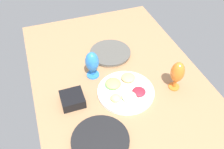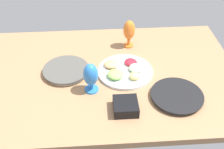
{
  "view_description": "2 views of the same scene",
  "coord_description": "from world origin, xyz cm",
  "px_view_note": "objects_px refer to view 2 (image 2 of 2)",
  "views": [
    {
      "loc": [
        98.2,
        -39.21,
        108.42
      ],
      "look_at": [
        1.13,
        -5.26,
        7.93
      ],
      "focal_mm": 39.25,
      "sensor_mm": 36.0,
      "label": 1
    },
    {
      "loc": [
        -6.45,
        -130.81,
        107.8
      ],
      "look_at": [
        1.9,
        -10.83,
        7.93
      ],
      "focal_mm": 44.72,
      "sensor_mm": 36.0,
      "label": 2
    }
  ],
  "objects_px": {
    "fruit_platter": "(124,70)",
    "hurricane_glass_orange": "(129,31)",
    "hurricane_glass_blue": "(91,76)",
    "square_bowl_black": "(126,106)",
    "dinner_plate_right": "(177,96)",
    "dinner_plate_left": "(66,70)"
  },
  "relations": [
    {
      "from": "dinner_plate_left",
      "to": "dinner_plate_right",
      "type": "height_order",
      "value": "dinner_plate_left"
    },
    {
      "from": "hurricane_glass_blue",
      "to": "hurricane_glass_orange",
      "type": "xyz_separation_m",
      "value": [
        0.26,
        0.43,
        0.01
      ]
    },
    {
      "from": "fruit_platter",
      "to": "square_bowl_black",
      "type": "height_order",
      "value": "square_bowl_black"
    },
    {
      "from": "dinner_plate_left",
      "to": "hurricane_glass_orange",
      "type": "distance_m",
      "value": 0.5
    },
    {
      "from": "hurricane_glass_orange",
      "to": "square_bowl_black",
      "type": "height_order",
      "value": "hurricane_glass_orange"
    },
    {
      "from": "dinner_plate_left",
      "to": "hurricane_glass_orange",
      "type": "height_order",
      "value": "hurricane_glass_orange"
    },
    {
      "from": "dinner_plate_left",
      "to": "fruit_platter",
      "type": "height_order",
      "value": "fruit_platter"
    },
    {
      "from": "dinner_plate_right",
      "to": "hurricane_glass_orange",
      "type": "bearing_deg",
      "value": 111.33
    },
    {
      "from": "dinner_plate_right",
      "to": "fruit_platter",
      "type": "height_order",
      "value": "fruit_platter"
    },
    {
      "from": "square_bowl_black",
      "to": "hurricane_glass_orange",
      "type": "bearing_deg",
      "value": 81.92
    },
    {
      "from": "hurricane_glass_blue",
      "to": "hurricane_glass_orange",
      "type": "height_order",
      "value": "hurricane_glass_orange"
    },
    {
      "from": "dinner_plate_right",
      "to": "fruit_platter",
      "type": "xyz_separation_m",
      "value": [
        -0.26,
        0.24,
        0.0
      ]
    },
    {
      "from": "dinner_plate_left",
      "to": "hurricane_glass_orange",
      "type": "xyz_separation_m",
      "value": [
        0.41,
        0.26,
        0.1
      ]
    },
    {
      "from": "fruit_platter",
      "to": "hurricane_glass_orange",
      "type": "bearing_deg",
      "value": 78.65
    },
    {
      "from": "dinner_plate_right",
      "to": "square_bowl_black",
      "type": "xyz_separation_m",
      "value": [
        -0.29,
        -0.07,
        0.02
      ]
    },
    {
      "from": "fruit_platter",
      "to": "hurricane_glass_orange",
      "type": "relative_size",
      "value": 1.72
    },
    {
      "from": "hurricane_glass_orange",
      "to": "dinner_plate_left",
      "type": "bearing_deg",
      "value": -147.63
    },
    {
      "from": "dinner_plate_left",
      "to": "hurricane_glass_blue",
      "type": "bearing_deg",
      "value": -47.64
    },
    {
      "from": "dinner_plate_right",
      "to": "hurricane_glass_blue",
      "type": "distance_m",
      "value": 0.48
    },
    {
      "from": "dinner_plate_right",
      "to": "fruit_platter",
      "type": "relative_size",
      "value": 0.87
    },
    {
      "from": "dinner_plate_left",
      "to": "fruit_platter",
      "type": "distance_m",
      "value": 0.36
    },
    {
      "from": "fruit_platter",
      "to": "hurricane_glass_blue",
      "type": "distance_m",
      "value": 0.26
    }
  ]
}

